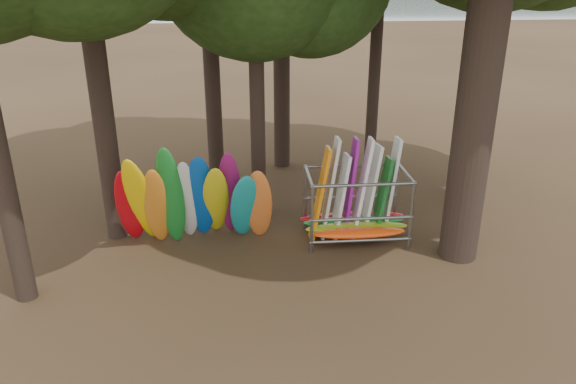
{
  "coord_description": "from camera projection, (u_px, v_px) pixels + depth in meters",
  "views": [
    {
      "loc": [
        -1.6,
        -12.68,
        7.34
      ],
      "look_at": [
        -0.31,
        1.5,
        1.4
      ],
      "focal_mm": 35.0,
      "sensor_mm": 36.0,
      "label": 1
    }
  ],
  "objects": [
    {
      "name": "storage_rack",
      "position": [
        356.0,
        207.0,
        15.6
      ],
      "size": [
        3.07,
        1.57,
        2.92
      ],
      "color": "slate",
      "rests_on": "ground"
    },
    {
      "name": "ground",
      "position": [
        305.0,
        263.0,
        14.61
      ],
      "size": [
        120.0,
        120.0,
        0.0
      ],
      "primitive_type": "plane",
      "color": "#47331E",
      "rests_on": "ground"
    },
    {
      "name": "kayak_row",
      "position": [
        194.0,
        201.0,
        15.03
      ],
      "size": [
        4.24,
        2.13,
        3.2
      ],
      "color": "#B70710",
      "rests_on": "ground"
    },
    {
      "name": "lake",
      "position": [
        248.0,
        22.0,
        69.76
      ],
      "size": [
        160.0,
        160.0,
        0.0
      ],
      "primitive_type": "plane",
      "color": "gray",
      "rests_on": "ground"
    }
  ]
}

